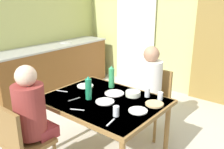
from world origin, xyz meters
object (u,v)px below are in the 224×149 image
at_px(dining_table, 104,105).
at_px(person_far_diner, 150,80).
at_px(kitchen_counter, 53,68).
at_px(water_bottle_green_far, 111,77).
at_px(person_near_diner, 31,109).
at_px(chair_near_diner, 21,141).
at_px(chair_far_diner, 154,97).
at_px(water_bottle_green_near, 88,88).
at_px(serving_bowl_center, 133,94).

xyz_separation_m(dining_table, person_far_diner, (0.16, 0.71, 0.13)).
xyz_separation_m(kitchen_counter, water_bottle_green_far, (1.95, -0.61, 0.40)).
distance_m(person_far_diner, water_bottle_green_far, 0.50).
bearing_deg(water_bottle_green_far, person_far_diner, 48.66).
distance_m(dining_table, water_bottle_green_far, 0.43).
bearing_deg(person_near_diner, chair_near_diner, -90.00).
bearing_deg(dining_table, chair_far_diner, 79.35).
bearing_deg(chair_far_diner, chair_near_diner, 74.88).
bearing_deg(dining_table, water_bottle_green_near, -146.22).
relative_size(person_far_diner, water_bottle_green_far, 2.75).
height_order(chair_near_diner, water_bottle_green_far, water_bottle_green_far).
xyz_separation_m(chair_near_diner, person_far_diner, (0.46, 1.56, 0.28)).
relative_size(chair_near_diner, person_far_diner, 1.13).
bearing_deg(kitchen_counter, person_near_diner, -42.58).
relative_size(chair_near_diner, water_bottle_green_far, 3.11).
bearing_deg(serving_bowl_center, kitchen_counter, 163.89).
xyz_separation_m(person_far_diner, serving_bowl_center, (0.04, -0.43, -0.03)).
xyz_separation_m(kitchen_counter, water_bottle_green_near, (1.98, -1.04, 0.39)).
bearing_deg(water_bottle_green_near, person_near_diner, -104.69).
xyz_separation_m(chair_far_diner, serving_bowl_center, (0.04, -0.56, 0.25)).
distance_m(dining_table, chair_near_diner, 0.91).
distance_m(kitchen_counter, water_bottle_green_near, 2.27).
bearing_deg(chair_far_diner, serving_bowl_center, 93.82).
height_order(dining_table, chair_near_diner, chair_near_diner).
distance_m(kitchen_counter, chair_near_diner, 2.56).
bearing_deg(chair_far_diner, dining_table, 79.35).
bearing_deg(chair_near_diner, serving_bowl_center, 66.37).
relative_size(chair_near_diner, person_near_diner, 1.13).
relative_size(person_near_diner, person_far_diner, 1.00).
height_order(person_near_diner, serving_bowl_center, person_near_diner).
distance_m(dining_table, water_bottle_green_near, 0.25).
bearing_deg(person_far_diner, chair_near_diner, 73.63).
relative_size(person_near_diner, water_bottle_green_near, 2.90).
distance_m(dining_table, chair_far_diner, 0.88).
xyz_separation_m(chair_near_diner, chair_far_diner, (0.46, 1.70, 0.00)).
distance_m(dining_table, person_near_diner, 0.78).
height_order(kitchen_counter, person_far_diner, person_far_diner).
bearing_deg(water_bottle_green_near, kitchen_counter, 152.15).
bearing_deg(water_bottle_green_near, dining_table, 33.78).
bearing_deg(chair_near_diner, kitchen_counter, 135.17).
height_order(chair_near_diner, person_near_diner, person_near_diner).
relative_size(dining_table, person_near_diner, 1.68).
relative_size(chair_far_diner, person_far_diner, 1.13).
distance_m(chair_near_diner, water_bottle_green_near, 0.85).
height_order(chair_far_diner, water_bottle_green_near, water_bottle_green_near).
bearing_deg(person_far_diner, kitchen_counter, -6.03).
xyz_separation_m(dining_table, chair_far_diner, (0.16, 0.85, -0.15)).
distance_m(dining_table, serving_bowl_center, 0.36).
xyz_separation_m(person_far_diner, water_bottle_green_near, (-0.30, -0.80, 0.06)).
height_order(kitchen_counter, water_bottle_green_far, water_bottle_green_far).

